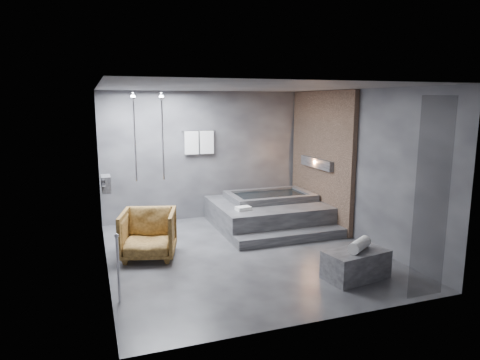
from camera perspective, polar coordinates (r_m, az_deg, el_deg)
name	(u,v)px	position (r m, az deg, el deg)	size (l,w,h in m)	color
room	(260,151)	(7.45, 2.73, 3.91)	(5.00, 5.04, 2.82)	#29292B
tub_deck	(267,213)	(9.07, 3.60, -4.45)	(2.20, 2.00, 0.50)	#2E2E30
tub_step	(292,237)	(8.09, 6.88, -7.54)	(2.20, 0.36, 0.18)	#2E2E30
concrete_bench	(356,264)	(6.64, 15.18, -10.81)	(0.94, 0.52, 0.42)	#343437
driftwood_chair	(148,234)	(7.32, -12.11, -7.05)	(0.86, 0.89, 0.81)	#4B3112
rolled_towel	(360,245)	(6.57, 15.65, -8.33)	(0.17, 0.17, 0.48)	white
deck_towel	(243,208)	(8.29, 0.44, -3.81)	(0.28, 0.20, 0.07)	white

